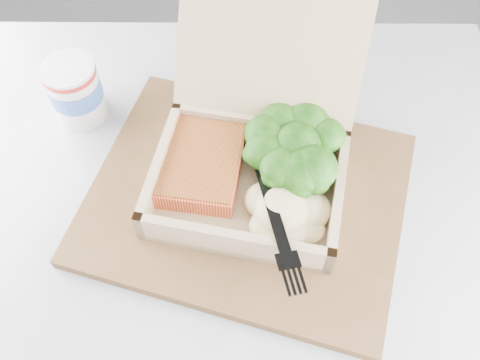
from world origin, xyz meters
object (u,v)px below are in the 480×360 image
at_px(serving_tray, 247,198).
at_px(paper_cup, 75,90).
at_px(cafe_table, 235,295).
at_px(takeout_container, 255,141).

xyz_separation_m(serving_tray, paper_cup, (-0.25, 0.04, 0.04)).
distance_m(cafe_table, takeout_container, 0.26).
bearing_deg(cafe_table, serving_tray, 95.88).
distance_m(cafe_table, serving_tray, 0.19).
relative_size(cafe_table, takeout_container, 3.20).
distance_m(serving_tray, takeout_container, 0.07).
distance_m(cafe_table, paper_cup, 0.35).
height_order(serving_tray, paper_cup, paper_cup).
relative_size(serving_tray, paper_cup, 4.24).
height_order(cafe_table, takeout_container, takeout_container).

